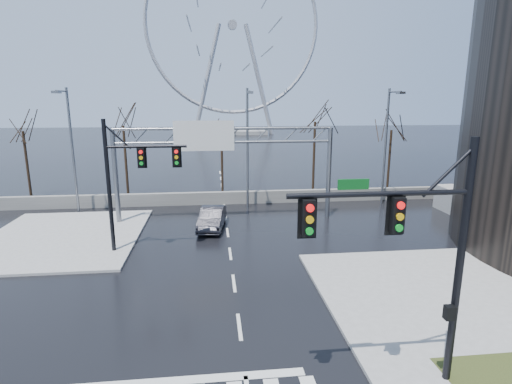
{
  "coord_description": "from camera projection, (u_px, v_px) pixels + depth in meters",
  "views": [
    {
      "loc": [
        -0.92,
        -14.61,
        9.0
      ],
      "look_at": [
        1.46,
        7.04,
        4.0
      ],
      "focal_mm": 28.0,
      "sensor_mm": 36.0,
      "label": 1
    }
  ],
  "objects": [
    {
      "name": "ground",
      "position": [
        239.0,
        327.0,
        16.26
      ],
      "size": [
        260.0,
        260.0,
        0.0
      ],
      "primitive_type": "plane",
      "color": "black",
      "rests_on": "ground"
    },
    {
      "name": "sidewalk_right_ext",
      "position": [
        443.0,
        290.0,
        19.25
      ],
      "size": [
        12.0,
        10.0,
        0.15
      ],
      "primitive_type": "cube",
      "color": "gray",
      "rests_on": "ground"
    },
    {
      "name": "sidewalk_far",
      "position": [
        63.0,
        237.0,
        26.7
      ],
      "size": [
        10.0,
        12.0,
        0.15
      ],
      "primitive_type": "cube",
      "color": "gray",
      "rests_on": "ground"
    },
    {
      "name": "barrier_wall",
      "position": [
        224.0,
        198.0,
        35.52
      ],
      "size": [
        52.0,
        0.5,
        1.1
      ],
      "primitive_type": "cube",
      "color": "slate",
      "rests_on": "ground"
    },
    {
      "name": "signal_mast_near",
      "position": [
        420.0,
        243.0,
        11.81
      ],
      "size": [
        5.52,
        0.41,
        8.0
      ],
      "color": "black",
      "rests_on": "ground"
    },
    {
      "name": "signal_mast_far",
      "position": [
        128.0,
        174.0,
        23.24
      ],
      "size": [
        4.72,
        0.41,
        8.0
      ],
      "color": "black",
      "rests_on": "ground"
    },
    {
      "name": "sign_gantry",
      "position": [
        220.0,
        153.0,
        29.56
      ],
      "size": [
        16.36,
        0.4,
        7.6
      ],
      "color": "slate",
      "rests_on": "ground"
    },
    {
      "name": "streetlight_left",
      "position": [
        70.0,
        141.0,
        31.26
      ],
      "size": [
        0.5,
        2.55,
        10.0
      ],
      "color": "slate",
      "rests_on": "ground"
    },
    {
      "name": "streetlight_mid",
      "position": [
        248.0,
        139.0,
        32.76
      ],
      "size": [
        0.5,
        2.55,
        10.0
      ],
      "color": "slate",
      "rests_on": "ground"
    },
    {
      "name": "streetlight_right",
      "position": [
        388.0,
        138.0,
        34.04
      ],
      "size": [
        0.5,
        2.55,
        10.0
      ],
      "color": "slate",
      "rests_on": "ground"
    },
    {
      "name": "tree_far_left",
      "position": [
        24.0,
        139.0,
        36.35
      ],
      "size": [
        3.5,
        3.5,
        7.0
      ],
      "color": "black",
      "rests_on": "ground"
    },
    {
      "name": "tree_left",
      "position": [
        124.0,
        134.0,
        36.74
      ],
      "size": [
        3.75,
        3.75,
        7.5
      ],
      "color": "black",
      "rests_on": "ground"
    },
    {
      "name": "tree_center",
      "position": [
        222.0,
        141.0,
        38.84
      ],
      "size": [
        3.25,
        3.25,
        6.5
      ],
      "color": "black",
      "rests_on": "ground"
    },
    {
      "name": "tree_right",
      "position": [
        315.0,
        130.0,
        38.6
      ],
      "size": [
        3.9,
        3.9,
        7.8
      ],
      "color": "black",
      "rests_on": "ground"
    },
    {
      "name": "tree_far_right",
      "position": [
        391.0,
        137.0,
        40.12
      ],
      "size": [
        3.4,
        3.4,
        6.8
      ],
      "color": "black",
      "rests_on": "ground"
    },
    {
      "name": "ferris_wheel",
      "position": [
        232.0,
        33.0,
        102.99
      ],
      "size": [
        45.0,
        6.0,
        50.91
      ],
      "color": "gray",
      "rests_on": "ground"
    },
    {
      "name": "car",
      "position": [
        212.0,
        218.0,
        28.66
      ],
      "size": [
        2.24,
        4.79,
        1.52
      ],
      "primitive_type": "imported",
      "rotation": [
        0.0,
        0.0,
        -0.14
      ],
      "color": "black",
      "rests_on": "ground"
    }
  ]
}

